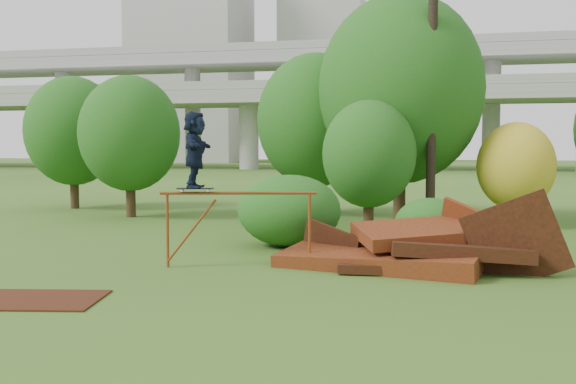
% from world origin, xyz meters
% --- Properties ---
extents(ground, '(240.00, 240.00, 0.00)m').
position_xyz_m(ground, '(0.00, 0.00, 0.00)').
color(ground, '#2D5116').
rests_on(ground, ground).
extents(scrap_pile, '(5.99, 3.37, 2.14)m').
position_xyz_m(scrap_pile, '(1.63, 2.95, 0.34)').
color(scrap_pile, '#3D180A').
rests_on(scrap_pile, ground).
extents(grind_rail, '(3.19, 0.84, 1.59)m').
position_xyz_m(grind_rail, '(-1.88, 2.09, 1.20)').
color(grind_rail, brown).
rests_on(grind_rail, ground).
extents(skateboard, '(0.78, 0.38, 0.08)m').
position_xyz_m(skateboard, '(-2.75, 1.88, 1.65)').
color(skateboard, black).
rests_on(skateboard, grind_rail).
extents(skater, '(0.74, 1.53, 1.59)m').
position_xyz_m(skater, '(-2.75, 1.88, 2.46)').
color(skater, black).
rests_on(skater, skateboard).
extents(flat_plate, '(2.22, 1.76, 0.03)m').
position_xyz_m(flat_plate, '(-4.22, -1.47, 0.01)').
color(flat_plate, '#3A190C').
rests_on(flat_plate, ground).
extents(tree_0, '(3.60, 3.60, 5.07)m').
position_xyz_m(tree_0, '(-8.45, 10.54, 3.00)').
color(tree_0, black).
rests_on(tree_0, ground).
extents(tree_1, '(4.29, 4.29, 5.97)m').
position_xyz_m(tree_1, '(-2.11, 12.72, 3.49)').
color(tree_1, black).
rests_on(tree_1, ground).
extents(tree_2, '(2.77, 2.77, 3.91)m').
position_xyz_m(tree_2, '(0.27, 8.32, 2.31)').
color(tree_2, black).
rests_on(tree_2, ground).
extents(tree_3, '(5.45, 5.45, 7.56)m').
position_xyz_m(tree_3, '(1.06, 10.99, 4.42)').
color(tree_3, black).
rests_on(tree_3, ground).
extents(tree_4, '(2.39, 2.39, 3.30)m').
position_xyz_m(tree_4, '(4.66, 10.30, 1.92)').
color(tree_4, black).
rests_on(tree_4, ground).
extents(tree_6, '(3.86, 3.86, 5.40)m').
position_xyz_m(tree_6, '(-12.18, 13.05, 3.17)').
color(tree_6, black).
rests_on(tree_6, ground).
extents(shrub_left, '(2.63, 2.43, 1.82)m').
position_xyz_m(shrub_left, '(-1.44, 5.07, 0.91)').
color(shrub_left, '#1A4311').
rests_on(shrub_left, ground).
extents(shrub_right, '(1.81, 1.66, 1.28)m').
position_xyz_m(shrub_right, '(2.09, 5.19, 0.64)').
color(shrub_right, '#1A4311').
rests_on(shrub_right, ground).
extents(utility_pole, '(1.40, 0.28, 10.59)m').
position_xyz_m(utility_pole, '(2.06, 9.00, 5.37)').
color(utility_pole, black).
rests_on(utility_pole, ground).
extents(freeway_overpass, '(160.00, 15.00, 13.70)m').
position_xyz_m(freeway_overpass, '(0.00, 62.92, 10.32)').
color(freeway_overpass, gray).
rests_on(freeway_overpass, ground).
extents(building_left, '(18.00, 16.00, 35.00)m').
position_xyz_m(building_left, '(-38.00, 95.00, 17.50)').
color(building_left, '#9E9E99').
rests_on(building_left, ground).
extents(building_right, '(14.00, 14.00, 28.00)m').
position_xyz_m(building_right, '(-16.00, 102.00, 14.00)').
color(building_right, '#9E9E99').
rests_on(building_right, ground).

